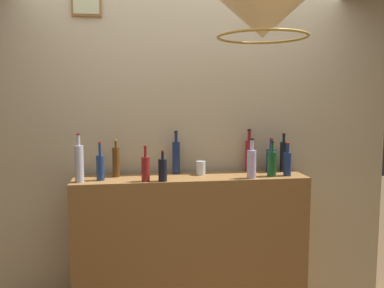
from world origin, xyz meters
The scene contains 16 objects.
panelled_rear_partition centered at (0.00, 1.10, 1.47)m, with size 3.39×0.15×2.79m.
bar_shelf_unit centered at (0.00, 0.84, 0.56)m, with size 1.73×0.36×1.13m, color olive.
liquor_bottle_sherry centered at (0.60, 0.76, 1.23)m, with size 0.07×0.07×0.26m.
liquor_bottle_rum centered at (-0.10, 0.98, 1.26)m, with size 0.06×0.06×0.33m.
liquor_bottle_bourbon centered at (0.48, 0.98, 1.26)m, with size 0.06×0.06×0.34m.
liquor_bottle_tequila centered at (0.72, 0.77, 1.22)m, with size 0.06×0.06×0.25m.
liquor_bottle_vodka centered at (-0.34, 0.71, 1.22)m, with size 0.06×0.06×0.25m.
liquor_bottle_gin centered at (0.76, 0.94, 1.25)m, with size 0.05×0.05×0.31m.
liquor_bottle_brandy centered at (0.43, 0.71, 1.24)m, with size 0.07×0.07×0.29m.
liquor_bottle_scotch centered at (-0.79, 0.75, 1.26)m, with size 0.06×0.06×0.34m.
liquor_bottle_whiskey centered at (-0.66, 0.80, 1.22)m, with size 0.06×0.06×0.27m.
liquor_bottle_amaro centered at (-0.55, 0.91, 1.24)m, with size 0.05×0.05×0.28m.
liquor_bottle_vermouth centered at (0.65, 0.94, 1.22)m, with size 0.08×0.08×0.27m.
liquor_bottle_mezcal centered at (-0.22, 0.70, 1.21)m, with size 0.06×0.06×0.22m.
glass_tumbler_rocks centered at (0.08, 0.89, 1.18)m, with size 0.07×0.07×0.11m.
pendant_lamp centered at (0.32, 0.18, 2.16)m, with size 0.52×0.52×0.56m.
Camera 1 is at (-0.43, -2.09, 1.71)m, focal length 37.77 mm.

